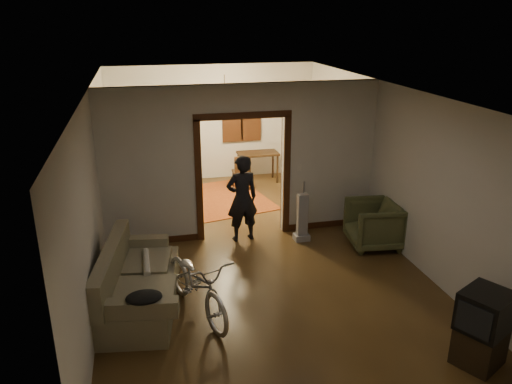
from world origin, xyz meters
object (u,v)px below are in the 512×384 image
object	(u,v)px
armchair	(374,224)
desk	(258,167)
locker	(154,153)
sofa	(140,277)
bicycle	(197,283)
person	(242,198)

from	to	relation	value
armchair	desk	distance (m)	4.15
locker	desk	xyz separation A→B (m)	(2.47, -0.04, -0.51)
locker	desk	size ratio (longest dim) A/B	1.78
sofa	locker	distance (m)	5.13
bicycle	armchair	bearing A→B (deg)	4.44
desk	bicycle	bearing A→B (deg)	-116.35
armchair	locker	distance (m)	5.44
desk	person	bearing A→B (deg)	-113.00
bicycle	locker	size ratio (longest dim) A/B	1.01
bicycle	person	world-z (taller)	person
person	locker	distance (m)	3.53
armchair	desk	xyz separation A→B (m)	(-1.16, 3.99, -0.05)
bicycle	person	xyz separation A→B (m)	(1.09, 2.21, 0.34)
sofa	bicycle	size ratio (longest dim) A/B	1.16
bicycle	desk	distance (m)	5.82
sofa	locker	bearing A→B (deg)	94.06
person	desk	bearing A→B (deg)	-115.75
bicycle	desk	bearing A→B (deg)	49.59
person	locker	xyz separation A→B (m)	(-1.42, 3.24, 0.07)
sofa	bicycle	bearing A→B (deg)	-16.24
sofa	desk	world-z (taller)	sofa
bicycle	locker	xyz separation A→B (m)	(-0.33, 5.45, 0.41)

